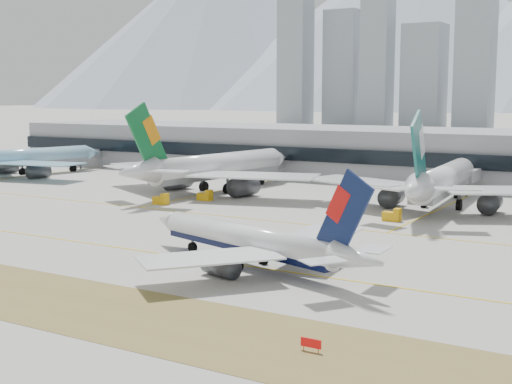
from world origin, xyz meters
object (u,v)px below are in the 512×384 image
Objects in this scene: widebody_eva at (213,168)px; terminal at (407,154)px; widebody_korean at (25,159)px; taxiing_airliner at (254,242)px; widebody_cathay at (441,182)px.

widebody_eva reaches higher than terminal.
widebody_eva is 0.24× the size of terminal.
widebody_korean is at bearing -153.18° from terminal.
widebody_eva is at bearing -80.60° from widebody_korean.
taxiing_airliner is 67.95m from widebody_cathay.
widebody_cathay is at bearing -63.57° from terminal.
terminal is (-26.15, 52.61, 1.51)m from widebody_cathay.
widebody_cathay is 58.77m from terminal.
widebody_korean is (-124.48, 66.76, 1.53)m from taxiing_airliner.
widebody_eva reaches higher than taxiing_airliner.
widebody_cathay is (7.25, 67.53, 2.14)m from taxiing_airliner.
terminal is at bearing -64.28° from taxiing_airliner.
widebody_korean is 0.20× the size of terminal.
widebody_korean is 0.88× the size of widebody_cathay.
widebody_cathay is (58.91, 2.93, -0.34)m from widebody_eva.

